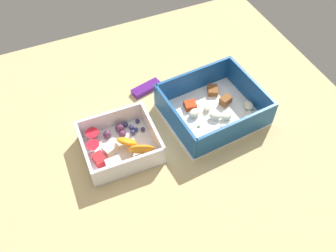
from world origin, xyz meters
TOP-DOWN VIEW (x-y plane):
  - table_surface at (0.00, 0.00)cm, footprint 80.00×80.00cm
  - pasta_container at (9.43, 0.67)cm, footprint 20.94×18.44cm
  - fruit_bowl at (-11.99, -0.21)cm, footprint 14.78×13.44cm
  - candy_bar at (-0.85, 13.59)cm, footprint 7.36×3.95cm

SIDE VIEW (x-z plane):
  - table_surface at x=0.00cm, z-range 0.00..2.00cm
  - candy_bar at x=-0.85cm, z-range 2.00..3.20cm
  - fruit_bowl at x=-11.99cm, z-range 0.90..6.84cm
  - pasta_container at x=9.43cm, z-range 0.77..7.29cm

